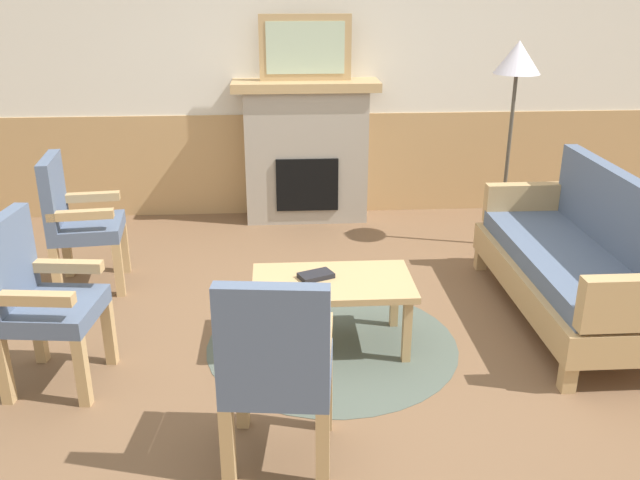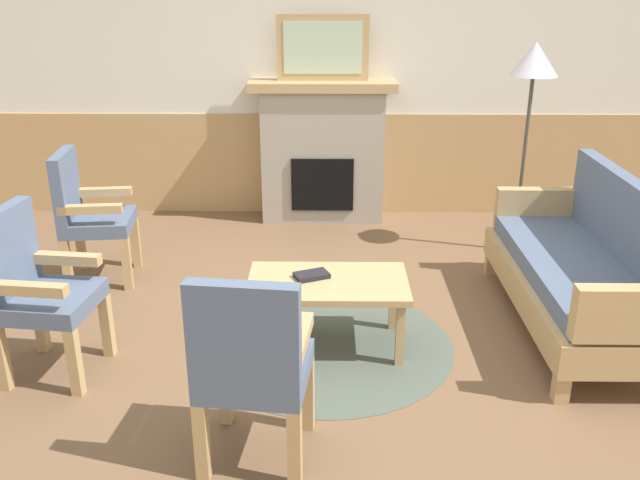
{
  "view_description": "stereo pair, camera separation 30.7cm",
  "coord_description": "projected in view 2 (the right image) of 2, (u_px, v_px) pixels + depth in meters",
  "views": [
    {
      "loc": [
        -0.26,
        -3.71,
        2.13
      ],
      "look_at": [
        0.0,
        0.35,
        0.55
      ],
      "focal_mm": 38.04,
      "sensor_mm": 36.0,
      "label": 1
    },
    {
      "loc": [
        0.05,
        -3.71,
        2.13
      ],
      "look_at": [
        0.0,
        0.35,
        0.55
      ],
      "focal_mm": 38.04,
      "sensor_mm": 36.0,
      "label": 2
    }
  ],
  "objects": [
    {
      "name": "book_on_table",
      "position": [
        312.0,
        275.0,
        4.08
      ],
      "size": [
        0.23,
        0.19,
        0.03
      ],
      "primitive_type": "cube",
      "rotation": [
        0.0,
        0.0,
        0.41
      ],
      "color": "black",
      "rests_on": "coffee_table"
    },
    {
      "name": "floor_lamp_by_couch",
      "position": [
        533.0,
        73.0,
        5.14
      ],
      "size": [
        0.36,
        0.36,
        1.68
      ],
      "color": "#332D28",
      "rests_on": "ground_plane"
    },
    {
      "name": "fireplace",
      "position": [
        323.0,
        150.0,
        6.19
      ],
      "size": [
        1.3,
        0.44,
        1.28
      ],
      "color": "#A39989",
      "rests_on": "ground_plane"
    },
    {
      "name": "wall_back",
      "position": [
        323.0,
        73.0,
        6.18
      ],
      "size": [
        7.2,
        0.14,
        2.7
      ],
      "color": "silver",
      "rests_on": "ground_plane"
    },
    {
      "name": "round_rug",
      "position": [
        328.0,
        344.0,
        4.21
      ],
      "size": [
        1.55,
        1.55,
        0.01
      ],
      "primitive_type": "cylinder",
      "color": "#4C564C",
      "rests_on": "ground_plane"
    },
    {
      "name": "coffee_table",
      "position": [
        328.0,
        288.0,
        4.07
      ],
      "size": [
        0.96,
        0.56,
        0.44
      ],
      "color": "tan",
      "rests_on": "ground_plane"
    },
    {
      "name": "couch",
      "position": [
        581.0,
        271.0,
        4.29
      ],
      "size": [
        0.7,
        1.8,
        0.98
      ],
      "color": "tan",
      "rests_on": "ground_plane"
    },
    {
      "name": "armchair_front_left",
      "position": [
        252.0,
        362.0,
        3.0
      ],
      "size": [
        0.53,
        0.53,
        0.98
      ],
      "color": "tan",
      "rests_on": "ground_plane"
    },
    {
      "name": "ground_plane",
      "position": [
        319.0,
        342.0,
        4.23
      ],
      "size": [
        14.0,
        14.0,
        0.0
      ],
      "primitive_type": "plane",
      "color": "brown"
    },
    {
      "name": "framed_picture",
      "position": [
        323.0,
        48.0,
        5.86
      ],
      "size": [
        0.8,
        0.04,
        0.56
      ],
      "color": "tan",
      "rests_on": "fireplace"
    },
    {
      "name": "armchair_by_window_left",
      "position": [
        35.0,
        286.0,
        3.74
      ],
      "size": [
        0.53,
        0.53,
        0.98
      ],
      "color": "tan",
      "rests_on": "ground_plane"
    },
    {
      "name": "armchair_near_fireplace",
      "position": [
        87.0,
        211.0,
        4.93
      ],
      "size": [
        0.53,
        0.53,
        0.98
      ],
      "color": "tan",
      "rests_on": "ground_plane"
    }
  ]
}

